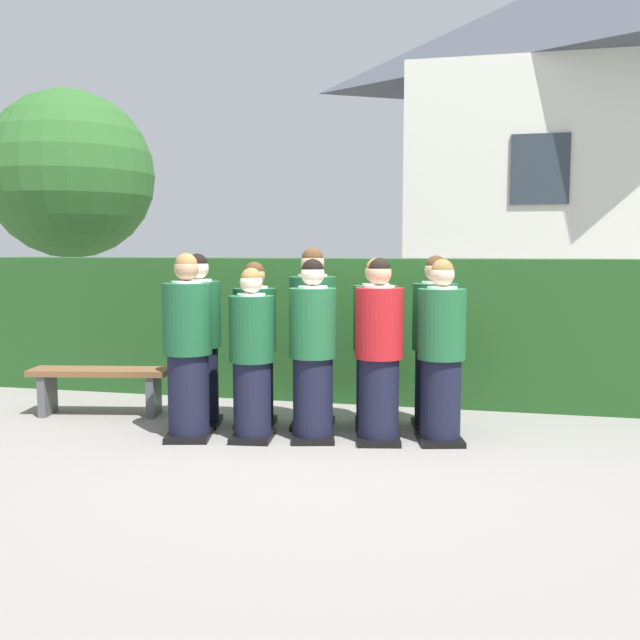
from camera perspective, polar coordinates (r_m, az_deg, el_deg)
The scene contains 15 objects.
ground_plane at distance 6.51m, azimuth -0.48°, elevation -9.44°, with size 60.00×60.00×0.00m, color gray.
student_front_row_0 at distance 6.52m, azimuth -10.42°, elevation -2.42°, with size 0.48×0.56×1.66m.
student_front_row_1 at distance 6.40m, azimuth -5.41°, elevation -3.07°, with size 0.40×0.51×1.53m.
student_front_row_2 at distance 6.37m, azimuth -0.57°, elevation -2.74°, with size 0.47×0.54×1.61m.
student_in_red_blazer at distance 6.32m, azimuth 4.68°, elevation -2.78°, with size 0.46×0.55×1.62m.
student_front_row_4 at distance 6.37m, azimuth 9.55°, elevation -2.82°, with size 0.48×0.55×1.61m.
student_rear_row_0 at distance 6.99m, azimuth -9.57°, elevation -1.89°, with size 0.47×0.54×1.65m.
student_rear_row_1 at distance 6.92m, azimuth -5.16°, elevation -2.23°, with size 0.43×0.53×1.57m.
student_rear_row_2 at distance 6.83m, azimuth -0.58°, elevation -1.75°, with size 0.46×0.56×1.71m.
student_rear_row_3 at distance 6.84m, azimuth 4.39°, elevation -2.16°, with size 0.45×0.54×1.61m.
student_rear_row_4 at distance 6.85m, azimuth 9.05°, elevation -2.10°, with size 0.47×0.54×1.63m.
hedge at distance 8.15m, azimuth 2.54°, elevation -0.69°, with size 8.79×0.70×1.58m.
school_building_main at distance 14.59m, azimuth 23.58°, elevation 12.91°, with size 8.31×4.73×7.08m.
oak_tree_left at distance 12.07m, azimuth -19.15°, elevation 10.74°, with size 2.59×2.59×4.12m.
wooden_bench at distance 7.69m, azimuth -17.00°, elevation -4.66°, with size 1.44×0.61×0.48m.
Camera 1 is at (1.46, -6.11, 1.71)m, focal length 40.46 mm.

